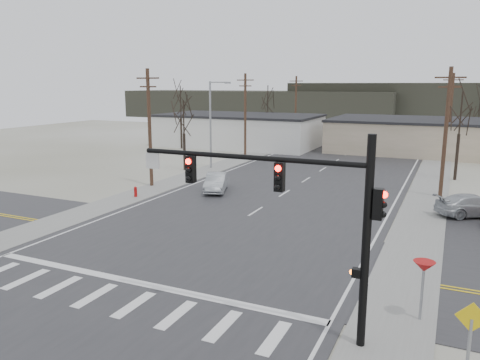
{
  "coord_description": "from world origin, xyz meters",
  "views": [
    {
      "loc": [
        12.09,
        -20.97,
        8.7
      ],
      "look_at": [
        -0.31,
        6.05,
        2.6
      ],
      "focal_mm": 35.0,
      "sensor_mm": 36.0,
      "label": 1
    }
  ],
  "objects_px": {
    "fire_hydrant": "(136,192)",
    "sedan_crossing": "(216,182)",
    "car_far_b": "(374,131)",
    "traffic_signal_mast": "(310,207)",
    "car_far_a": "(401,148)",
    "car_parked_silver": "(474,206)"
  },
  "relations": [
    {
      "from": "sedan_crossing",
      "to": "car_parked_silver",
      "type": "relative_size",
      "value": 0.9
    },
    {
      "from": "fire_hydrant",
      "to": "sedan_crossing",
      "type": "bearing_deg",
      "value": 42.93
    },
    {
      "from": "car_far_a",
      "to": "car_parked_silver",
      "type": "height_order",
      "value": "car_far_a"
    },
    {
      "from": "traffic_signal_mast",
      "to": "car_far_a",
      "type": "relative_size",
      "value": 1.71
    },
    {
      "from": "fire_hydrant",
      "to": "car_far_b",
      "type": "height_order",
      "value": "car_far_b"
    },
    {
      "from": "fire_hydrant",
      "to": "sedan_crossing",
      "type": "height_order",
      "value": "sedan_crossing"
    },
    {
      "from": "car_parked_silver",
      "to": "fire_hydrant",
      "type": "bearing_deg",
      "value": 71.88
    },
    {
      "from": "sedan_crossing",
      "to": "car_far_b",
      "type": "bearing_deg",
      "value": 64.21
    },
    {
      "from": "fire_hydrant",
      "to": "car_far_a",
      "type": "bearing_deg",
      "value": 63.35
    },
    {
      "from": "sedan_crossing",
      "to": "car_parked_silver",
      "type": "xyz_separation_m",
      "value": [
        19.08,
        0.54,
        -0.03
      ]
    },
    {
      "from": "fire_hydrant",
      "to": "car_far_a",
      "type": "height_order",
      "value": "car_far_a"
    },
    {
      "from": "fire_hydrant",
      "to": "car_far_a",
      "type": "distance_m",
      "value": 36.43
    },
    {
      "from": "car_far_a",
      "to": "car_far_b",
      "type": "bearing_deg",
      "value": -72.31
    },
    {
      "from": "car_parked_silver",
      "to": "traffic_signal_mast",
      "type": "bearing_deg",
      "value": 133.3
    },
    {
      "from": "traffic_signal_mast",
      "to": "car_far_b",
      "type": "bearing_deg",
      "value": 97.07
    },
    {
      "from": "fire_hydrant",
      "to": "car_far_b",
      "type": "relative_size",
      "value": 0.2
    },
    {
      "from": "fire_hydrant",
      "to": "car_far_b",
      "type": "distance_m",
      "value": 54.21
    },
    {
      "from": "traffic_signal_mast",
      "to": "car_far_a",
      "type": "height_order",
      "value": "traffic_signal_mast"
    },
    {
      "from": "car_far_a",
      "to": "car_parked_silver",
      "type": "distance_m",
      "value": 28.57
    },
    {
      "from": "sedan_crossing",
      "to": "traffic_signal_mast",
      "type": "bearing_deg",
      "value": -74.57
    },
    {
      "from": "sedan_crossing",
      "to": "fire_hydrant",
      "type": "bearing_deg",
      "value": -157.1
    },
    {
      "from": "traffic_signal_mast",
      "to": "car_far_a",
      "type": "distance_m",
      "value": 46.96
    }
  ]
}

